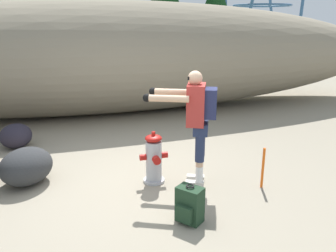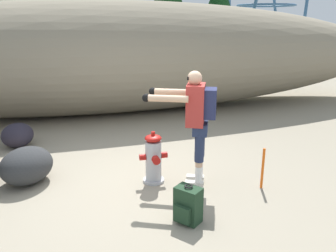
# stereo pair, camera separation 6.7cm
# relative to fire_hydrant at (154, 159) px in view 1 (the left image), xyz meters

# --- Properties ---
(ground_plane) EXTENTS (56.00, 56.00, 0.04)m
(ground_plane) POSITION_rel_fire_hydrant_xyz_m (-0.18, 0.05, -0.38)
(ground_plane) COLOR gray
(dirt_embankment) EXTENTS (16.39, 3.20, 2.78)m
(dirt_embankment) POSITION_rel_fire_hydrant_xyz_m (-0.18, 4.34, 1.03)
(dirt_embankment) COLOR gray
(dirt_embankment) RESTS_ON ground_plane
(fire_hydrant) EXTENTS (0.41, 0.36, 0.78)m
(fire_hydrant) POSITION_rel_fire_hydrant_xyz_m (0.00, 0.00, 0.00)
(fire_hydrant) COLOR #B2B2B7
(fire_hydrant) RESTS_ON ground_plane
(utility_worker) EXTENTS (1.04, 0.76, 1.66)m
(utility_worker) POSITION_rel_fire_hydrant_xyz_m (0.55, -0.24, 0.69)
(utility_worker) COLOR beige
(utility_worker) RESTS_ON ground_plane
(spare_backpack) EXTENTS (0.36, 0.36, 0.47)m
(spare_backpack) POSITION_rel_fire_hydrant_xyz_m (0.14, -1.14, -0.14)
(spare_backpack) COLOR #1E3823
(spare_backpack) RESTS_ON ground_plane
(boulder_mid) EXTENTS (1.04, 1.05, 0.54)m
(boulder_mid) POSITION_rel_fire_hydrant_xyz_m (-1.79, 0.47, -0.09)
(boulder_mid) COLOR #2F3031
(boulder_mid) RESTS_ON ground_plane
(boulder_small) EXTENTS (0.71, 0.76, 0.45)m
(boulder_small) POSITION_rel_fire_hydrant_xyz_m (-2.13, 2.15, -0.13)
(boulder_small) COLOR #282531
(boulder_small) RESTS_ON ground_plane
(survey_stake) EXTENTS (0.04, 0.04, 0.60)m
(survey_stake) POSITION_rel_fire_hydrant_xyz_m (1.44, -0.61, -0.06)
(survey_stake) COLOR #E55914
(survey_stake) RESTS_ON ground_plane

